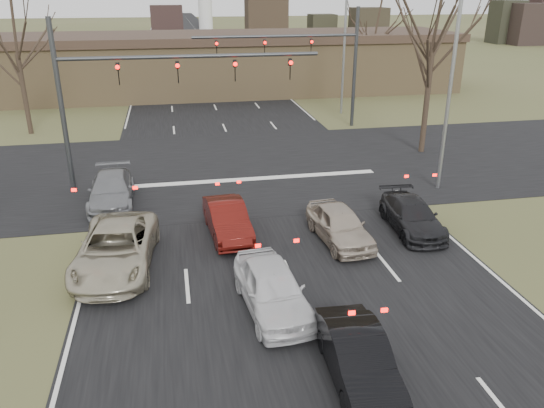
{
  "coord_description": "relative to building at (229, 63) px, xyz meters",
  "views": [
    {
      "loc": [
        -3.62,
        -12.41,
        9.13
      ],
      "look_at": [
        -0.32,
        4.71,
        2.0
      ],
      "focal_mm": 35.0,
      "sensor_mm": 36.0,
      "label": 1
    }
  ],
  "objects": [
    {
      "name": "road_cross",
      "position": [
        -2.0,
        -23.0,
        -2.65
      ],
      "size": [
        200.0,
        14.0,
        0.02
      ],
      "primitive_type": "cube",
      "color": "black",
      "rests_on": "ground"
    },
    {
      "name": "streetlight_right_near",
      "position": [
        6.82,
        -28.0,
        2.92
      ],
      "size": [
        2.34,
        0.25,
        10.0
      ],
      "color": "gray",
      "rests_on": "ground"
    },
    {
      "name": "ground",
      "position": [
        -2.0,
        -38.0,
        -2.67
      ],
      "size": [
        360.0,
        360.0,
        0.0
      ],
      "primitive_type": "plane",
      "color": "#494E29",
      "rests_on": "ground"
    },
    {
      "name": "streetlight_right_far",
      "position": [
        7.32,
        -11.0,
        2.92
      ],
      "size": [
        2.34,
        0.25,
        10.0
      ],
      "color": "gray",
      "rests_on": "ground"
    },
    {
      "name": "mast_arm_far",
      "position": [
        4.18,
        -15.0,
        2.35
      ],
      "size": [
        11.12,
        0.24,
        8.0
      ],
      "color": "#383A3D",
      "rests_on": "ground"
    },
    {
      "name": "mast_arm_near",
      "position": [
        -7.23,
        -25.0,
        2.41
      ],
      "size": [
        12.12,
        0.24,
        8.0
      ],
      "color": "#383A3D",
      "rests_on": "ground"
    },
    {
      "name": "car_red_ahead",
      "position": [
        -3.73,
        -31.34,
        -1.99
      ],
      "size": [
        1.72,
        4.16,
        1.34
      ],
      "primitive_type": "imported",
      "rotation": [
        0.0,
        0.0,
        0.07
      ],
      "color": "#4D0E0B",
      "rests_on": "ground"
    },
    {
      "name": "car_black_hatch",
      "position": [
        -1.5,
        -40.33,
        -2.02
      ],
      "size": [
        1.53,
        3.99,
        1.3
      ],
      "primitive_type": "imported",
      "rotation": [
        0.0,
        0.0,
        -0.04
      ],
      "color": "black",
      "rests_on": "ground"
    },
    {
      "name": "car_silver_suv",
      "position": [
        -7.83,
        -33.27,
        -1.91
      ],
      "size": [
        2.97,
        5.65,
        1.52
      ],
      "primitive_type": "imported",
      "rotation": [
        0.0,
        0.0,
        -0.09
      ],
      "color": "#B1A98F",
      "rests_on": "ground"
    },
    {
      "name": "building",
      "position": [
        0.0,
        0.0,
        0.0
      ],
      "size": [
        42.4,
        10.4,
        5.3
      ],
      "color": "olive",
      "rests_on": "ground"
    },
    {
      "name": "road_main",
      "position": [
        -2.0,
        22.0,
        -2.66
      ],
      "size": [
        14.0,
        300.0,
        0.02
      ],
      "primitive_type": "cube",
      "color": "black",
      "rests_on": "ground"
    },
    {
      "name": "car_grey_ahead",
      "position": [
        -8.5,
        -27.12,
        -1.98
      ],
      "size": [
        2.01,
        4.74,
        1.36
      ],
      "primitive_type": "imported",
      "rotation": [
        0.0,
        0.0,
        0.02
      ],
      "color": "slate",
      "rests_on": "ground"
    },
    {
      "name": "tree_right_far",
      "position": [
        13.0,
        -3.0,
        4.29
      ],
      "size": [
        5.4,
        5.4,
        9.0
      ],
      "color": "black",
      "rests_on": "ground"
    },
    {
      "name": "car_charcoal_sedan",
      "position": [
        3.63,
        -32.27,
        -2.05
      ],
      "size": [
        1.98,
        4.34,
        1.23
      ],
      "primitive_type": "imported",
      "rotation": [
        0.0,
        0.0,
        -0.06
      ],
      "color": "black",
      "rests_on": "ground"
    },
    {
      "name": "car_silver_ahead",
      "position": [
        0.45,
        -32.71,
        -1.97
      ],
      "size": [
        1.99,
        4.19,
        1.38
      ],
      "primitive_type": "imported",
      "rotation": [
        0.0,
        0.0,
        0.09
      ],
      "color": "#B3A491",
      "rests_on": "ground"
    },
    {
      "name": "car_white_sedan",
      "position": [
        -2.99,
        -36.84,
        -1.93
      ],
      "size": [
        2.12,
        4.44,
        1.46
      ],
      "primitive_type": "imported",
      "rotation": [
        0.0,
        0.0,
        0.09
      ],
      "color": "silver",
      "rests_on": "ground"
    },
    {
      "name": "tree_left_far",
      "position": [
        -15.0,
        -13.0,
        4.68
      ],
      "size": [
        5.7,
        5.7,
        9.5
      ],
      "color": "black",
      "rests_on": "ground"
    }
  ]
}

